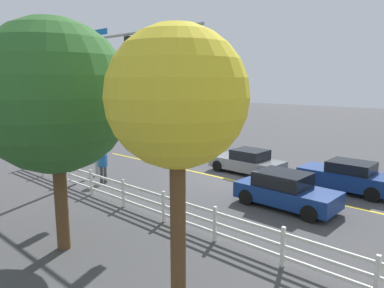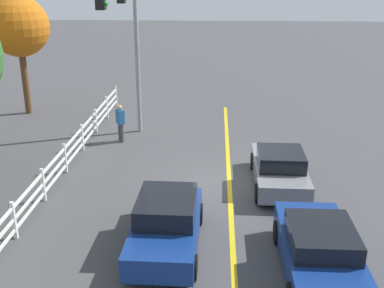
{
  "view_description": "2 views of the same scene",
  "coord_description": "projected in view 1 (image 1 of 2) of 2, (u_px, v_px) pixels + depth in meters",
  "views": [
    {
      "loc": [
        -10.74,
        14.55,
        5.02
      ],
      "look_at": [
        0.26,
        2.34,
        2.13
      ],
      "focal_mm": 33.06,
      "sensor_mm": 36.0,
      "label": 1
    },
    {
      "loc": [
        -15.65,
        0.54,
        7.17
      ],
      "look_at": [
        -0.68,
        1.32,
        1.68
      ],
      "focal_mm": 44.09,
      "sensor_mm": 36.0,
      "label": 2
    }
  ],
  "objects": [
    {
      "name": "car_0",
      "position": [
        285.0,
        191.0,
        14.26
      ],
      "size": [
        4.06,
        1.91,
        1.44
      ],
      "rotation": [
        0.0,
        0.0,
        3.12
      ],
      "color": "navy",
      "rests_on": "ground_plane"
    },
    {
      "name": "car_3",
      "position": [
        247.0,
        162.0,
        19.62
      ],
      "size": [
        4.14,
        1.88,
        1.36
      ],
      "rotation": [
        0.0,
        0.0,
        6.27
      ],
      "color": "slate",
      "rests_on": "ground_plane"
    },
    {
      "name": "lane_center_stripe",
      "position": [
        297.0,
        195.0,
        15.96
      ],
      "size": [
        28.0,
        0.16,
        0.01
      ],
      "primitive_type": "cube",
      "color": "gold",
      "rests_on": "ground_plane"
    },
    {
      "name": "tree_4",
      "position": [
        54.0,
        97.0,
        10.03
      ],
      "size": [
        4.4,
        4.4,
        6.82
      ],
      "color": "brown",
      "rests_on": "ground_plane"
    },
    {
      "name": "pedestrian",
      "position": [
        103.0,
        165.0,
        17.66
      ],
      "size": [
        0.48,
        0.44,
        1.69
      ],
      "rotation": [
        0.0,
        0.0,
        2.18
      ],
      "color": "#3F3F42",
      "rests_on": "ground_plane"
    },
    {
      "name": "white_rail_fence",
      "position": [
        188.0,
        214.0,
        12.0
      ],
      "size": [
        26.1,
        0.1,
        1.15
      ],
      "color": "white",
      "rests_on": "ground_plane"
    },
    {
      "name": "car_1",
      "position": [
        347.0,
        176.0,
        16.4
      ],
      "size": [
        4.11,
        1.85,
        1.43
      ],
      "rotation": [
        0.0,
        0.0,
        6.28
      ],
      "color": "navy",
      "rests_on": "ground_plane"
    },
    {
      "name": "tree_0",
      "position": [
        177.0,
        99.0,
        7.02
      ],
      "size": [
        2.88,
        2.88,
        6.17
      ],
      "color": "brown",
      "rests_on": "ground_plane"
    },
    {
      "name": "ground_plane",
      "position": [
        225.0,
        179.0,
        18.6
      ],
      "size": [
        120.0,
        120.0,
        0.0
      ],
      "primitive_type": "plane",
      "color": "#444447"
    },
    {
      "name": "signal_assembly",
      "position": [
        119.0,
        76.0,
        16.87
      ],
      "size": [
        7.61,
        0.37,
        7.58
      ],
      "color": "gray",
      "rests_on": "ground_plane"
    }
  ]
}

